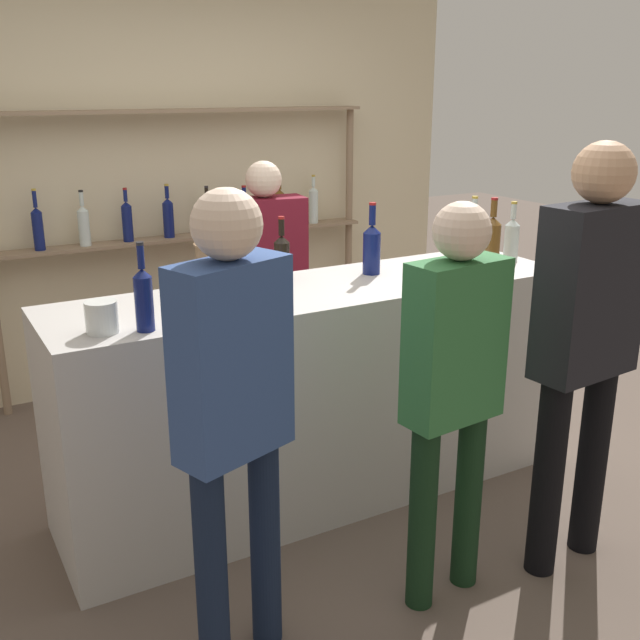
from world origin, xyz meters
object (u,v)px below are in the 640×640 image
Objects in this scene: counter_bottle_1 at (492,240)px; customer_center at (453,375)px; cork_jar at (102,317)px; customer_right at (586,328)px; counter_bottle_2 at (512,239)px; counter_bottle_3 at (372,247)px; counter_bottle_4 at (144,297)px; ice_bucket at (220,269)px; server_behind_counter at (266,275)px; counter_bottle_0 at (282,256)px; customer_left at (233,398)px; counter_bottle_5 at (473,233)px.

customer_center is at bearing -137.36° from counter_bottle_1.
customer_right reaches higher than cork_jar.
counter_bottle_1 is 1.27m from customer_center.
counter_bottle_2 is 1.10m from customer_right.
counter_bottle_3 is 1.28m from counter_bottle_4.
ice_bucket is (0.44, 0.33, -0.01)m from counter_bottle_4.
counter_bottle_0 is at bearing -10.89° from server_behind_counter.
counter_bottle_0 is 1.28m from customer_left.
counter_bottle_2 is 1.35× the size of ice_bucket.
counter_bottle_2 reaches higher than counter_bottle_0.
customer_right is (-0.50, -0.97, -0.14)m from counter_bottle_2.
customer_left is at bearing -71.18° from cork_jar.
customer_right is (0.28, -1.10, -0.15)m from counter_bottle_3.
counter_bottle_4 is at bearing -10.83° from customer_left.
counter_bottle_0 is 0.90m from counter_bottle_4.
customer_center is at bearing -83.10° from counter_bottle_0.
ice_bucket is (-0.35, -0.09, -0.00)m from counter_bottle_0.
counter_bottle_3 is at bearing -0.28° from ice_bucket.
server_behind_counter is (-0.80, 0.99, -0.30)m from counter_bottle_1.
counter_bottle_1 is 2.00m from cork_jar.
server_behind_counter is 0.93× the size of customer_left.
counter_bottle_0 is 0.17× the size of customer_right.
counter_bottle_1 is 0.20× the size of customer_right.
ice_bucket is (-1.40, 0.19, -0.02)m from counter_bottle_1.
customer_right is (-0.32, -0.92, -0.16)m from counter_bottle_1.
server_behind_counter is at bearing 47.48° from counter_bottle_4.
ice_bucket is 0.13× the size of customer_right.
customer_center reaches higher than counter_bottle_1.
ice_bucket is at bearing -165.23° from counter_bottle_0.
customer_left is at bearing -140.21° from counter_bottle_3.
counter_bottle_5 is 0.21× the size of server_behind_counter.
counter_bottle_3 is at bearing -176.33° from counter_bottle_5.
counter_bottle_0 is at bearing 26.57° from customer_right.
counter_bottle_5 is 1.48m from customer_center.
counter_bottle_3 is at bearing -22.18° from customer_center.
counter_bottle_0 is at bearing 21.19° from cork_jar.
counter_bottle_0 is 0.90× the size of counter_bottle_4.
counter_bottle_4 is 0.22× the size of server_behind_counter.
counter_bottle_2 is at bearing -85.70° from customer_left.
counter_bottle_3 is 0.23× the size of server_behind_counter.
counter_bottle_0 is 0.93× the size of counter_bottle_5.
server_behind_counter is at bearing -8.92° from customer_center.
counter_bottle_3 is at bearing 22.06° from server_behind_counter.
customer_right is at bearing -102.63° from customer_center.
customer_left is at bearing -156.98° from counter_bottle_2.
counter_bottle_5 is 1.20m from server_behind_counter.
counter_bottle_3 reaches higher than counter_bottle_2.
counter_bottle_3 is 1.15m from customer_right.
counter_bottle_5 is 2.09m from customer_left.
counter_bottle_3 reaches higher than counter_bottle_0.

